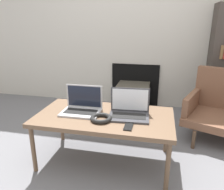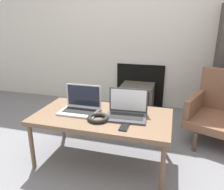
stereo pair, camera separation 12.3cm
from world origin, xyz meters
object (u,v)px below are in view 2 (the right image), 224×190
laptop_left (81,106)px  laptop_right (127,111)px  headphones (99,118)px  tv (137,97)px  phone (124,127)px

laptop_left → laptop_right: bearing=-0.6°
headphones → tv: (0.08, 1.41, -0.28)m
laptop_right → headphones: 0.25m
laptop_left → tv: laptop_left is taller
laptop_left → headphones: laptop_left is taller
headphones → laptop_left: bearing=147.1°
laptop_left → laptop_right: same height
headphones → tv: bearing=86.7°
phone → tv: phone is taller
tv → phone: bearing=-84.4°
laptop_left → headphones: size_ratio=1.88×
laptop_right → tv: size_ratio=0.78×
laptop_left → phone: laptop_left is taller
laptop_right → headphones: size_ratio=1.96×
phone → tv: 1.52m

